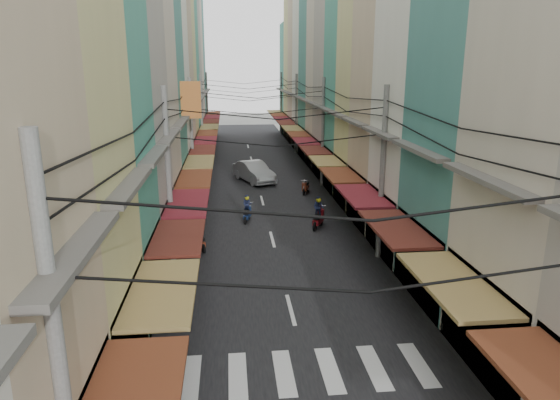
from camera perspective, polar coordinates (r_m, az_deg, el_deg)
ground at (r=21.25m, az=0.56°, el=-9.97°), size 160.00×160.00×0.00m
road at (r=40.20m, az=-2.64°, el=2.16°), size 10.00×80.00×0.02m
sidewalk_left at (r=40.37m, az=-11.89°, el=1.93°), size 3.00×80.00×0.06m
sidewalk_right at (r=41.07m, az=6.46°, el=2.38°), size 3.00×80.00×0.06m
crosswalk at (r=16.05m, az=3.09°, el=-18.94°), size 7.55×2.40×0.01m
building_row_left at (r=36.15m, az=-15.63°, el=15.80°), size 7.80×67.67×23.70m
building_row_right at (r=36.98m, az=10.33°, el=15.50°), size 7.80×68.98×22.59m
utility_poles at (r=34.29m, az=-2.28°, el=11.05°), size 10.20×66.13×8.20m
white_car at (r=40.13m, az=-2.97°, el=2.12°), size 6.14×4.24×2.02m
bicycle at (r=23.63m, az=19.00°, el=-8.17°), size 1.71×0.71×1.16m
moving_scooters at (r=29.15m, az=-0.82°, el=-1.83°), size 7.50×12.54×1.84m
parked_scooters at (r=18.34m, az=12.22°, el=-12.95°), size 13.10×12.61×1.02m
pedestrians at (r=22.62m, az=-11.36°, el=-5.84°), size 13.19×26.85×2.16m
market_umbrella at (r=20.56m, az=18.68°, el=-5.08°), size 2.36×2.36×2.49m
traffic_sign at (r=19.57m, az=18.99°, el=-6.46°), size 0.10×0.63×2.87m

